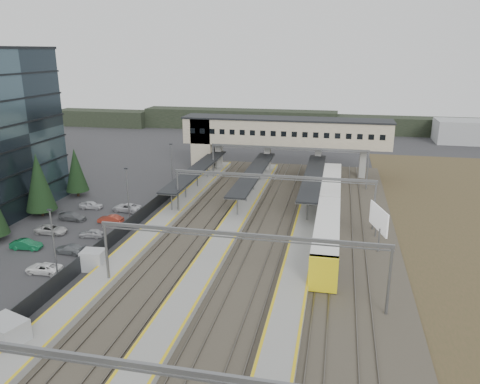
% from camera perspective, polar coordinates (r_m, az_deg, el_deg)
% --- Properties ---
extents(ground, '(220.00, 220.00, 0.00)m').
position_cam_1_polar(ground, '(57.74, -10.21, -7.67)').
color(ground, '#2B2B2D').
rests_on(ground, ground).
extents(car_park, '(10.55, 44.83, 1.28)m').
position_cam_1_polar(car_park, '(58.76, -25.06, -8.00)').
color(car_park, '#A7A8AC').
rests_on(car_park, ground).
extents(lampposts, '(0.50, 53.25, 8.07)m').
position_cam_1_polar(lampposts, '(60.54, -17.02, -2.58)').
color(lampposts, slate).
rests_on(lampposts, ground).
extents(fence, '(0.08, 90.00, 2.00)m').
position_cam_1_polar(fence, '(64.09, -14.00, -4.42)').
color(fence, '#26282B').
rests_on(fence, ground).
extents(relay_cabin_near, '(3.84, 3.28, 2.72)m').
position_cam_1_polar(relay_cabin_near, '(44.44, -26.52, -15.34)').
color(relay_cabin_near, '#9C9FA2').
rests_on(relay_cabin_near, ground).
extents(relay_cabin_far, '(2.65, 2.28, 2.25)m').
position_cam_1_polar(relay_cabin_far, '(55.70, -17.43, -7.90)').
color(relay_cabin_far, '#9C9FA2').
rests_on(relay_cabin_far, ground).
extents(rail_corridor, '(34.00, 90.00, 0.92)m').
position_cam_1_polar(rail_corridor, '(59.42, 0.03, -6.36)').
color(rail_corridor, '#3D392D').
rests_on(rail_corridor, ground).
extents(canopies, '(23.10, 30.00, 3.28)m').
position_cam_1_polar(canopies, '(79.15, 1.69, 2.39)').
color(canopies, black).
rests_on(canopies, ground).
extents(footbridge, '(40.40, 6.40, 11.20)m').
position_cam_1_polar(footbridge, '(92.68, 3.83, 7.04)').
color(footbridge, tan).
rests_on(footbridge, ground).
extents(gantries, '(28.40, 62.28, 7.17)m').
position_cam_1_polar(gantries, '(55.06, 2.31, -1.92)').
color(gantries, slate).
rests_on(gantries, ground).
extents(train, '(2.97, 41.35, 3.74)m').
position_cam_1_polar(train, '(67.10, 10.81, -2.21)').
color(train, white).
rests_on(train, ground).
extents(billboard, '(1.84, 5.79, 5.09)m').
position_cam_1_polar(billboard, '(61.07, 16.54, -3.28)').
color(billboard, slate).
rests_on(billboard, ground).
extents(treeline_far, '(170.00, 19.00, 7.00)m').
position_cam_1_polar(treeline_far, '(142.23, 13.29, 8.05)').
color(treeline_far, black).
rests_on(treeline_far, ground).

